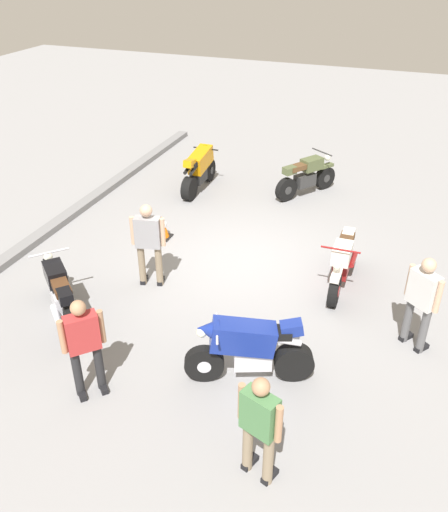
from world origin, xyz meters
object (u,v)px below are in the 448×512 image
at_px(motorcycle_olive_vintage, 306,177).
at_px(person_in_white_shirt, 422,298).
at_px(motorcycle_cream_vintage, 342,263).
at_px(motorcycle_black_cruiser, 60,293).
at_px(person_in_green_shirt, 259,424).
at_px(traffic_cone, 162,227).
at_px(motorcycle_blue_sportbike, 249,348).
at_px(person_in_gray_shirt, 148,240).
at_px(person_in_red_shirt, 84,342).
at_px(motorcycle_orange_sportbike, 199,168).

relative_size(motorcycle_olive_vintage, person_in_white_shirt, 1.02).
bearing_deg(motorcycle_olive_vintage, motorcycle_cream_vintage, -123.74).
bearing_deg(person_in_white_shirt, motorcycle_black_cruiser, 140.95).
relative_size(person_in_white_shirt, person_in_green_shirt, 1.04).
bearing_deg(motorcycle_black_cruiser, person_in_white_shirt, -124.19).
height_order(person_in_white_shirt, person_in_green_shirt, person_in_white_shirt).
bearing_deg(traffic_cone, motorcycle_blue_sportbike, -138.02).
distance_m(person_in_white_shirt, traffic_cone, 5.84).
height_order(motorcycle_blue_sportbike, person_in_green_shirt, person_in_green_shirt).
bearing_deg(person_in_gray_shirt, traffic_cone, 5.30).
height_order(motorcycle_cream_vintage, person_in_green_shirt, person_in_green_shirt).
bearing_deg(motorcycle_blue_sportbike, motorcycle_olive_vintage, -105.81).
xyz_separation_m(motorcycle_olive_vintage, traffic_cone, (-3.42, 2.43, -0.23)).
distance_m(motorcycle_blue_sportbike, person_in_gray_shirt, 3.16).
relative_size(motorcycle_cream_vintage, motorcycle_black_cruiser, 1.20).
distance_m(motorcycle_cream_vintage, person_in_red_shirt, 5.08).
bearing_deg(motorcycle_olive_vintage, person_in_green_shirt, -136.66).
distance_m(person_in_green_shirt, traffic_cone, 6.46).
xyz_separation_m(motorcycle_cream_vintage, traffic_cone, (0.51, 4.04, -0.23)).
bearing_deg(person_in_white_shirt, person_in_gray_shirt, 126.12).
xyz_separation_m(motorcycle_orange_sportbike, person_in_gray_shirt, (-4.50, -0.89, 0.37)).
bearing_deg(motorcycle_blue_sportbike, person_in_gray_shirt, -57.11).
height_order(person_in_gray_shirt, person_in_green_shirt, person_in_gray_shirt).
xyz_separation_m(motorcycle_blue_sportbike, person_in_red_shirt, (-1.07, 2.09, 0.32)).
distance_m(motorcycle_cream_vintage, motorcycle_olive_vintage, 4.25).
bearing_deg(motorcycle_orange_sportbike, person_in_green_shirt, -152.84).
distance_m(motorcycle_cream_vintage, person_in_white_shirt, 2.05).
bearing_deg(person_in_red_shirt, person_in_green_shirt, 33.01).
height_order(motorcycle_blue_sportbike, motorcycle_orange_sportbike, same).
xyz_separation_m(motorcycle_cream_vintage, person_in_white_shirt, (-1.38, -1.44, 0.46)).
relative_size(motorcycle_black_cruiser, person_in_red_shirt, 1.00).
height_order(motorcycle_olive_vintage, traffic_cone, motorcycle_olive_vintage).
bearing_deg(person_in_gray_shirt, person_in_white_shirt, -105.88).
height_order(motorcycle_olive_vintage, person_in_white_shirt, person_in_white_shirt).
xyz_separation_m(person_in_white_shirt, person_in_red_shirt, (-2.74, 4.37, -0.04)).
xyz_separation_m(person_in_gray_shirt, person_in_red_shirt, (-2.87, -0.48, -0.05)).
relative_size(motorcycle_blue_sportbike, person_in_gray_shirt, 1.11).
relative_size(motorcycle_olive_vintage, person_in_red_shirt, 1.05).
bearing_deg(person_in_white_shirt, motorcycle_olive_vintage, 67.50).
xyz_separation_m(motorcycle_olive_vintage, person_in_red_shirt, (-8.05, 1.31, 0.43)).
bearing_deg(motorcycle_cream_vintage, traffic_cone, -97.98).
bearing_deg(motorcycle_cream_vintage, person_in_green_shirt, -3.19).
xyz_separation_m(motorcycle_cream_vintage, motorcycle_black_cruiser, (-2.76, 4.38, 0.03)).
height_order(person_in_red_shirt, traffic_cone, person_in_red_shirt).
bearing_deg(person_in_gray_shirt, motorcycle_cream_vintage, -84.21).
bearing_deg(motorcycle_orange_sportbike, person_in_white_shirt, -129.25).
bearing_deg(motorcycle_cream_vintage, person_in_white_shirt, 45.33).
xyz_separation_m(motorcycle_olive_vintage, person_in_white_shirt, (-5.31, -3.06, 0.46)).
bearing_deg(person_in_green_shirt, motorcycle_cream_vintage, 17.32).
distance_m(motorcycle_blue_sportbike, person_in_red_shirt, 2.37).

